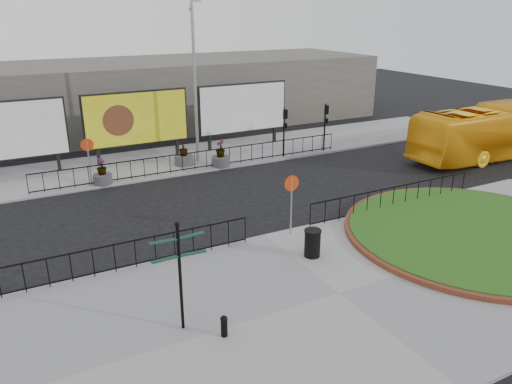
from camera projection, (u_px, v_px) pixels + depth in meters
ground at (264, 237)px, 20.16m from camera, size 90.00×90.00×0.00m
pavement_near at (339, 295)px, 15.99m from camera, size 30.00×10.00×0.12m
pavement_far at (169, 161)px, 30.10m from camera, size 44.00×6.00×0.12m
brick_edge at (475, 233)px, 20.05m from camera, size 10.40×10.40×0.18m
grass_lawn at (475, 232)px, 20.04m from camera, size 10.00×10.00×0.22m
railing_near_left at (115, 258)px, 17.06m from camera, size 10.00×0.10×1.10m
railing_near_right at (393, 197)px, 22.53m from camera, size 9.00×0.10×1.10m
railing_far at (201, 160)px, 28.09m from camera, size 18.00×0.10×1.10m
speed_sign_far at (88, 152)px, 25.12m from camera, size 0.64×0.07×2.47m
speed_sign_near at (291, 192)px, 19.61m from camera, size 0.64×0.07×2.47m
billboard_left at (6, 131)px, 26.31m from camera, size 6.20×0.31×4.10m
billboard_mid at (137, 119)px, 29.38m from camera, size 6.20×0.31×4.10m
billboard_right at (243, 108)px, 32.44m from camera, size 6.20×0.31×4.10m
lamp_post at (195, 81)px, 28.29m from camera, size 0.74×0.18×9.23m
signal_pole_a at (285, 125)px, 30.03m from camera, size 0.22×0.26×3.00m
signal_pole_b at (326, 120)px, 31.35m from camera, size 0.22×0.26×3.00m
building_backdrop at (124, 96)px, 37.56m from camera, size 40.00×10.00×5.00m
fingerpost_sign at (180, 266)px, 13.56m from camera, size 1.55×0.25×3.30m
bollard at (224, 325)px, 13.77m from camera, size 0.21×0.21×0.65m
litter_bin at (312, 243)px, 18.19m from camera, size 0.63×0.63×1.05m
bus at (494, 131)px, 30.47m from camera, size 11.73×2.82×3.26m
planter_a at (102, 175)px, 25.83m from camera, size 0.97×0.97×1.37m
planter_b at (184, 157)px, 28.97m from camera, size 1.07×1.07×1.46m
planter_c at (221, 157)px, 28.74m from camera, size 1.06×1.06×1.53m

